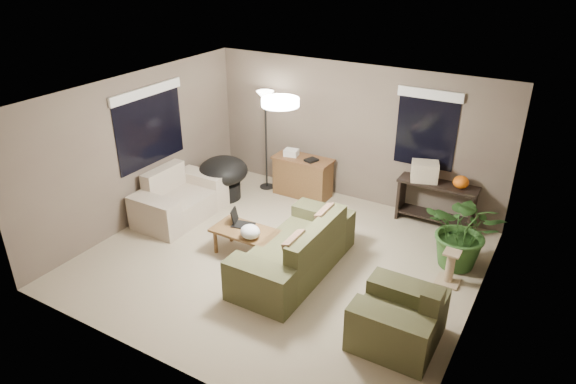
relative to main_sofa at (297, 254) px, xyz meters
The scene contains 20 objects.
room_shell 1.03m from the main_sofa, 157.66° to the left, with size 5.50×5.50×5.50m.
main_sofa is the anchor object (origin of this frame).
throw_pillows 0.44m from the main_sofa, ahead, with size 0.24×1.35×0.47m.
loveseat 2.62m from the main_sofa, behind, with size 0.90×1.60×0.85m.
armchair 1.88m from the main_sofa, 20.45° to the right, with size 0.95×1.00×0.85m.
coffee_table 0.90m from the main_sofa, behind, with size 1.00×0.55×0.42m.
laptop 1.09m from the main_sofa, behind, with size 0.42×0.30×0.24m.
plastic_bag 0.75m from the main_sofa, 168.07° to the right, with size 0.30×0.27×0.21m, color white.
desk 2.52m from the main_sofa, 116.90° to the left, with size 1.10×0.50×0.75m.
desk_papers 2.63m from the main_sofa, 120.08° to the left, with size 0.71×0.31×0.12m.
console_table 2.75m from the main_sofa, 61.26° to the left, with size 1.30×0.40×0.75m.
pumpkin 2.98m from the main_sofa, 55.24° to the left, with size 0.25×0.25×0.21m, color orange.
cardboard_box 2.70m from the main_sofa, 66.04° to the left, with size 0.43×0.32×0.32m, color beige.
papasan_chair 2.74m from the main_sofa, 148.98° to the left, with size 0.96×0.96×0.80m.
floor_lamp 3.19m from the main_sofa, 130.99° to the left, with size 0.32×0.32×1.91m.
ceiling_fixture 2.18m from the main_sofa, 157.66° to the left, with size 0.50×0.50×0.10m, color white.
houseplant 2.42m from the main_sofa, 33.37° to the left, with size 1.08×1.20×0.93m, color #2D5923.
cat_scratching_post 2.15m from the main_sofa, 22.76° to the left, with size 0.32×0.32×0.50m.
window_left 3.44m from the main_sofa, behind, with size 0.05×1.56×1.33m.
window_back 3.16m from the main_sofa, 69.99° to the left, with size 1.06×0.05×1.33m.
Camera 1 is at (3.39, -5.59, 4.31)m, focal length 32.00 mm.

